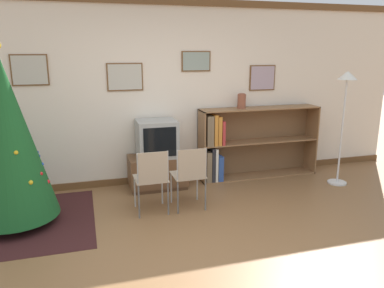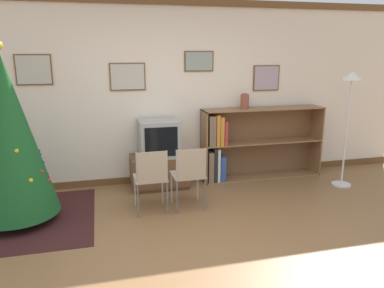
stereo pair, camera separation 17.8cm
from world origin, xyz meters
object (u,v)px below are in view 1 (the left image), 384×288
folding_chair_right (190,174)px  standing_lamp (345,99)px  christmas_tree (7,138)px  folding_chair_left (152,178)px  tv_console (158,172)px  television (157,139)px  bookshelf (239,144)px  vase (242,101)px

folding_chair_right → standing_lamp: 2.58m
folding_chair_right → christmas_tree: bearing=175.4°
folding_chair_left → tv_console: bearing=74.8°
television → standing_lamp: 2.80m
folding_chair_left → bookshelf: 1.85m
tv_console → folding_chair_left: size_ratio=1.01×
television → folding_chair_right: 0.96m
christmas_tree → tv_console: bearing=21.7°
television → folding_chair_left: 0.96m
television → vase: vase is taller
tv_console → television: bearing=-90.0°
christmas_tree → bookshelf: (3.15, 0.82, -0.49)m
christmas_tree → standing_lamp: christmas_tree is taller
television → vase: size_ratio=2.45×
television → folding_chair_right: size_ratio=0.68×
tv_console → vase: bearing=4.1°
folding_chair_left → folding_chair_right: (0.48, 0.00, 0.00)m
standing_lamp → christmas_tree: bearing=-178.4°
folding_chair_right → standing_lamp: standing_lamp is taller
bookshelf → folding_chair_left: bearing=-148.1°
christmas_tree → vase: 3.28m
vase → standing_lamp: standing_lamp is taller
christmas_tree → vase: (3.17, 0.82, 0.19)m
tv_console → standing_lamp: (2.67, -0.60, 1.06)m
folding_chair_left → folding_chair_right: bearing=0.0°
tv_console → folding_chair_right: folding_chair_right is taller
television → standing_lamp: bearing=-12.6°
folding_chair_left → bookshelf: (1.57, 0.98, 0.07)m
television → vase: (1.35, 0.10, 0.48)m
tv_console → bookshelf: (1.33, 0.09, 0.31)m
tv_console → folding_chair_left: (-0.24, -0.89, 0.23)m
vase → standing_lamp: 1.50m
television → folding_chair_right: television is taller
folding_chair_left → vase: 2.02m
tv_console → television: 0.50m
folding_chair_left → folding_chair_right: 0.48m
christmas_tree → tv_console: christmas_tree is taller
bookshelf → folding_chair_right: bearing=-138.1°
folding_chair_left → standing_lamp: 3.04m
christmas_tree → bookshelf: 3.29m
television → bookshelf: (1.33, 0.09, -0.20)m
vase → standing_lamp: bearing=-27.9°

